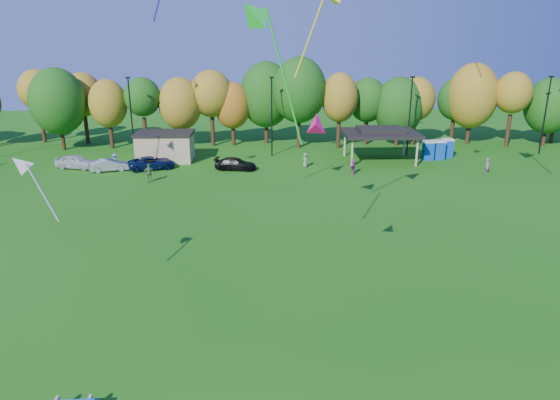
{
  "coord_description": "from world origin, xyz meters",
  "views": [
    {
      "loc": [
        1.07,
        -17.43,
        13.22
      ],
      "look_at": [
        1.84,
        6.0,
        5.58
      ],
      "focal_mm": 32.0,
      "sensor_mm": 36.0,
      "label": 1
    }
  ],
  "objects_px": {
    "car_b": "(110,165)",
    "car_d": "(236,164)",
    "car_c": "(152,163)",
    "porta_potties": "(438,149)",
    "car_a": "(76,162)"
  },
  "relations": [
    {
      "from": "car_b",
      "to": "car_d",
      "type": "distance_m",
      "value": 13.06
    },
    {
      "from": "car_c",
      "to": "car_d",
      "type": "relative_size",
      "value": 1.11
    },
    {
      "from": "porta_potties",
      "to": "car_c",
      "type": "bearing_deg",
      "value": -173.32
    },
    {
      "from": "porta_potties",
      "to": "car_d",
      "type": "relative_size",
      "value": 0.86
    },
    {
      "from": "car_b",
      "to": "car_d",
      "type": "xyz_separation_m",
      "value": [
        13.06,
        0.13,
        -0.01
      ]
    },
    {
      "from": "car_c",
      "to": "car_d",
      "type": "height_order",
      "value": "car_c"
    },
    {
      "from": "car_b",
      "to": "car_c",
      "type": "xyz_separation_m",
      "value": [
        4.21,
        0.7,
        0.03
      ]
    },
    {
      "from": "porta_potties",
      "to": "car_a",
      "type": "bearing_deg",
      "value": -175.47
    },
    {
      "from": "car_a",
      "to": "car_d",
      "type": "xyz_separation_m",
      "value": [
        16.96,
        -1.13,
        -0.11
      ]
    },
    {
      "from": "car_b",
      "to": "car_a",
      "type": "bearing_deg",
      "value": 54.88
    },
    {
      "from": "porta_potties",
      "to": "car_d",
      "type": "bearing_deg",
      "value": -169.39
    },
    {
      "from": "car_a",
      "to": "porta_potties",
      "type": "bearing_deg",
      "value": -70.96
    },
    {
      "from": "car_d",
      "to": "porta_potties",
      "type": "bearing_deg",
      "value": -70.06
    },
    {
      "from": "porta_potties",
      "to": "car_a",
      "type": "height_order",
      "value": "porta_potties"
    },
    {
      "from": "car_a",
      "to": "car_c",
      "type": "relative_size",
      "value": 0.9
    }
  ]
}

